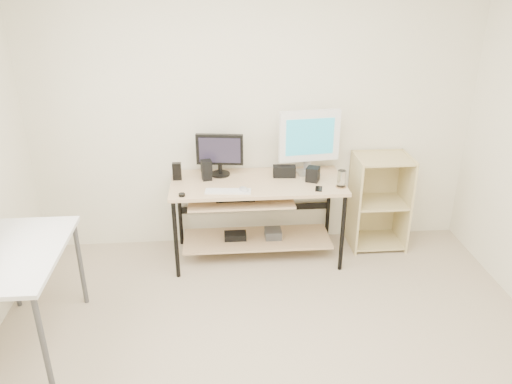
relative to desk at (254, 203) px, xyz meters
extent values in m
cube|color=white|center=(0.03, 0.34, 0.76)|extent=(4.00, 0.01, 2.60)
cube|color=#D4B386|center=(0.03, -0.01, 0.20)|extent=(1.50, 0.65, 0.03)
cube|color=#D4B386|center=(-0.12, -0.06, 0.08)|extent=(0.90, 0.49, 0.02)
cube|color=#D4B386|center=(0.03, 0.04, -0.39)|extent=(1.35, 0.46, 0.02)
cube|color=black|center=(-0.17, -0.06, 0.10)|extent=(0.33, 0.22, 0.01)
cylinder|color=black|center=(0.08, -0.11, 0.10)|extent=(0.14, 0.01, 0.01)
cube|color=#414143|center=(0.18, 0.04, -0.34)|extent=(0.15, 0.15, 0.08)
cube|color=black|center=(-0.17, 0.04, -0.35)|extent=(0.20, 0.12, 0.06)
cylinder|color=black|center=(-0.68, -0.29, -0.18)|extent=(0.04, 0.04, 0.72)
cylinder|color=black|center=(-0.68, 0.28, -0.18)|extent=(0.04, 0.04, 0.72)
cylinder|color=black|center=(0.74, -0.29, -0.18)|extent=(0.04, 0.04, 0.72)
cylinder|color=black|center=(0.74, 0.28, -0.18)|extent=(0.04, 0.04, 0.72)
cube|color=white|center=(-1.65, -1.06, 0.20)|extent=(0.60, 1.00, 0.03)
cylinder|color=#414143|center=(-1.91, -0.60, -0.18)|extent=(0.04, 0.04, 0.72)
cylinder|color=#414143|center=(-1.39, -1.52, -0.18)|extent=(0.04, 0.04, 0.72)
cylinder|color=#414143|center=(-1.39, -0.60, -0.18)|extent=(0.04, 0.04, 0.72)
cube|color=#D6C486|center=(0.94, 0.12, -0.09)|extent=(0.02, 0.40, 0.90)
cube|color=#D6C486|center=(1.42, 0.12, -0.09)|extent=(0.02, 0.40, 0.90)
cube|color=#D6C486|center=(1.18, 0.31, -0.09)|extent=(0.50, 0.02, 0.90)
cube|color=#D6C486|center=(1.18, 0.12, -0.50)|extent=(0.46, 0.38, 0.02)
cube|color=#D6C486|center=(1.18, 0.12, -0.09)|extent=(0.46, 0.38, 0.02)
cube|color=#D6C486|center=(1.18, 0.12, 0.34)|extent=(0.46, 0.38, 0.02)
cylinder|color=black|center=(-0.29, 0.17, 0.22)|extent=(0.17, 0.17, 0.02)
cylinder|color=black|center=(-0.29, 0.17, 0.27)|extent=(0.04, 0.04, 0.09)
cube|color=black|center=(-0.29, 0.17, 0.45)|extent=(0.42, 0.10, 0.28)
cube|color=black|center=(-0.29, 0.14, 0.45)|extent=(0.35, 0.05, 0.22)
cube|color=silver|center=(0.50, 0.15, 0.22)|extent=(0.19, 0.17, 0.02)
cylinder|color=silver|center=(0.50, 0.15, 0.28)|extent=(0.05, 0.05, 0.11)
cube|color=white|center=(0.50, 0.15, 0.56)|extent=(0.54, 0.11, 0.45)
cube|color=teal|center=(0.50, 0.12, 0.56)|extent=(0.46, 0.06, 0.36)
cube|color=white|center=(-0.24, -0.21, 0.22)|extent=(0.39, 0.14, 0.01)
ellipsoid|color=#B7B7BD|center=(-0.10, -0.21, 0.23)|extent=(0.11, 0.13, 0.04)
cube|color=black|center=(0.27, 0.09, 0.26)|extent=(0.21, 0.10, 0.10)
cube|color=black|center=(-0.41, 0.07, 0.25)|extent=(0.09, 0.09, 0.07)
cube|color=black|center=(-0.41, 0.07, 0.34)|extent=(0.11, 0.11, 0.11)
cube|color=black|center=(0.50, -0.03, 0.27)|extent=(0.14, 0.14, 0.13)
cube|color=black|center=(-0.67, 0.09, 0.29)|extent=(0.08, 0.05, 0.15)
cylinder|color=black|center=(-0.61, -0.26, 0.22)|extent=(0.06, 0.06, 0.02)
cube|color=black|center=(0.52, -0.22, 0.22)|extent=(0.08, 0.11, 0.01)
cylinder|color=olive|center=(0.72, -0.18, 0.21)|extent=(0.09, 0.09, 0.01)
cylinder|color=white|center=(0.72, -0.18, 0.29)|extent=(0.07, 0.07, 0.14)
camera|label=1|loc=(-0.31, -3.98, 1.89)|focal=35.00mm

